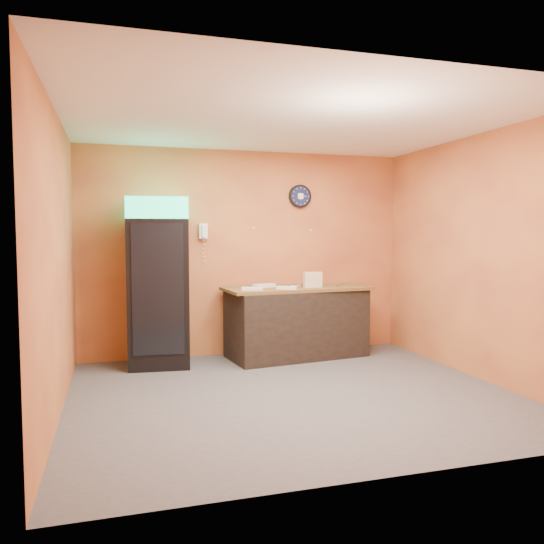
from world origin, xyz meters
name	(u,v)px	position (x,y,z in m)	size (l,w,h in m)	color
floor	(292,394)	(0.00, 0.00, 0.00)	(4.50, 4.50, 0.00)	#47474C
back_wall	(247,253)	(0.00, 2.00, 1.40)	(4.50, 0.02, 2.80)	orange
left_wall	(57,263)	(-2.25, 0.00, 1.40)	(0.02, 4.00, 2.80)	orange
right_wall	(479,257)	(2.25, 0.00, 1.40)	(0.02, 4.00, 2.80)	orange
ceiling	(293,120)	(0.00, 0.00, 2.80)	(4.50, 4.00, 0.02)	white
beverage_cooler	(160,285)	(-1.22, 1.60, 1.03)	(0.81, 0.82, 2.11)	black
prep_counter	(297,323)	(0.60, 1.60, 0.45)	(1.82, 0.81, 0.91)	black
wall_clock	(300,196)	(0.77, 1.97, 2.20)	(0.32, 0.06, 0.32)	black
wall_phone	(203,231)	(-0.61, 1.95, 1.70)	(0.11, 0.10, 0.20)	white
butcher_paper	(297,288)	(0.60, 1.60, 0.93)	(1.94, 0.81, 0.04)	brown
sub_roll_stack	(313,280)	(0.78, 1.47, 1.05)	(0.25, 0.09, 0.21)	beige
wrapped_sandwich_left	(252,289)	(-0.08, 1.37, 0.97)	(0.27, 0.11, 0.04)	white
wrapped_sandwich_mid	(287,288)	(0.38, 1.35, 0.97)	(0.26, 0.10, 0.04)	white
wrapped_sandwich_right	(264,286)	(0.16, 1.67, 0.97)	(0.31, 0.12, 0.04)	white
kitchen_tool	(301,284)	(0.66, 1.63, 0.98)	(0.06, 0.06, 0.06)	silver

